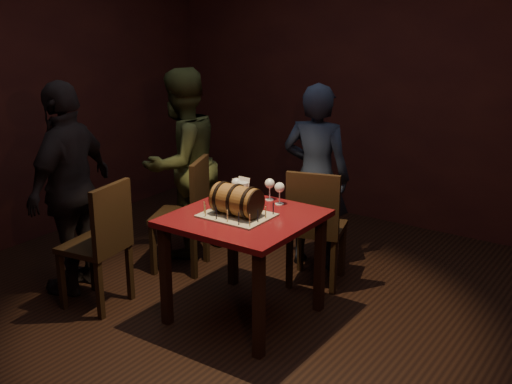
{
  "coord_description": "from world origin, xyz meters",
  "views": [
    {
      "loc": [
        2.32,
        -3.19,
        2.18
      ],
      "look_at": [
        0.09,
        0.05,
        0.95
      ],
      "focal_mm": 45.0,
      "sensor_mm": 36.0,
      "label": 1
    }
  ],
  "objects_px": {
    "person_left_rear": "(182,164)",
    "person_left_front": "(71,188)",
    "barrel_cake": "(237,200)",
    "pint_of_ale": "(243,193)",
    "chair_left_rear": "(188,209)",
    "pub_table": "(244,231)",
    "wine_glass_mid": "(270,184)",
    "chair_left_front": "(102,239)",
    "chair_back": "(315,222)",
    "wine_glass_left": "(236,184)",
    "wine_glass_right": "(280,188)",
    "person_back": "(316,177)"
  },
  "relations": [
    {
      "from": "pub_table",
      "to": "person_left_rear",
      "type": "relative_size",
      "value": 0.56
    },
    {
      "from": "person_left_front",
      "to": "wine_glass_right",
      "type": "bearing_deg",
      "value": 100.2
    },
    {
      "from": "pub_table",
      "to": "barrel_cake",
      "type": "relative_size",
      "value": 2.42
    },
    {
      "from": "person_back",
      "to": "pint_of_ale",
      "type": "bearing_deg",
      "value": 71.56
    },
    {
      "from": "person_back",
      "to": "person_left_rear",
      "type": "relative_size",
      "value": 0.95
    },
    {
      "from": "chair_left_front",
      "to": "person_back",
      "type": "distance_m",
      "value": 1.76
    },
    {
      "from": "wine_glass_mid",
      "to": "person_left_front",
      "type": "bearing_deg",
      "value": -150.83
    },
    {
      "from": "wine_glass_mid",
      "to": "chair_back",
      "type": "xyz_separation_m",
      "value": [
        0.2,
        0.33,
        -0.34
      ]
    },
    {
      "from": "wine_glass_right",
      "to": "chair_left_rear",
      "type": "distance_m",
      "value": 0.97
    },
    {
      "from": "wine_glass_left",
      "to": "person_left_front",
      "type": "distance_m",
      "value": 1.24
    },
    {
      "from": "person_back",
      "to": "chair_back",
      "type": "bearing_deg",
      "value": 108.11
    },
    {
      "from": "chair_back",
      "to": "wine_glass_right",
      "type": "bearing_deg",
      "value": -103.46
    },
    {
      "from": "pint_of_ale",
      "to": "person_back",
      "type": "height_order",
      "value": "person_back"
    },
    {
      "from": "pint_of_ale",
      "to": "person_left_rear",
      "type": "height_order",
      "value": "person_left_rear"
    },
    {
      "from": "person_back",
      "to": "person_left_rear",
      "type": "height_order",
      "value": "person_left_rear"
    },
    {
      "from": "chair_left_front",
      "to": "person_left_front",
      "type": "distance_m",
      "value": 0.5
    },
    {
      "from": "barrel_cake",
      "to": "pint_of_ale",
      "type": "relative_size",
      "value": 2.48
    },
    {
      "from": "chair_back",
      "to": "barrel_cake",
      "type": "bearing_deg",
      "value": -104.17
    },
    {
      "from": "pint_of_ale",
      "to": "wine_glass_left",
      "type": "bearing_deg",
      "value": 160.01
    },
    {
      "from": "barrel_cake",
      "to": "wine_glass_left",
      "type": "bearing_deg",
      "value": 126.37
    },
    {
      "from": "pint_of_ale",
      "to": "chair_left_front",
      "type": "height_order",
      "value": "chair_left_front"
    },
    {
      "from": "wine_glass_left",
      "to": "chair_left_rear",
      "type": "bearing_deg",
      "value": 165.3
    },
    {
      "from": "barrel_cake",
      "to": "person_back",
      "type": "xyz_separation_m",
      "value": [
        -0.02,
        1.11,
        -0.11
      ]
    },
    {
      "from": "pub_table",
      "to": "barrel_cake",
      "type": "xyz_separation_m",
      "value": [
        -0.03,
        -0.04,
        0.22
      ]
    },
    {
      "from": "wine_glass_right",
      "to": "chair_left_rear",
      "type": "height_order",
      "value": "chair_left_rear"
    },
    {
      "from": "wine_glass_left",
      "to": "wine_glass_mid",
      "type": "xyz_separation_m",
      "value": [
        0.2,
        0.12,
        -0.0
      ]
    },
    {
      "from": "pub_table",
      "to": "wine_glass_left",
      "type": "height_order",
      "value": "wine_glass_left"
    },
    {
      "from": "barrel_cake",
      "to": "wine_glass_mid",
      "type": "bearing_deg",
      "value": 91.45
    },
    {
      "from": "pub_table",
      "to": "chair_left_front",
      "type": "xyz_separation_m",
      "value": [
        -0.91,
        -0.44,
        -0.12
      ]
    },
    {
      "from": "wine_glass_right",
      "to": "person_left_front",
      "type": "height_order",
      "value": "person_left_front"
    },
    {
      "from": "pint_of_ale",
      "to": "chair_left_rear",
      "type": "relative_size",
      "value": 0.16
    },
    {
      "from": "wine_glass_mid",
      "to": "person_left_front",
      "type": "distance_m",
      "value": 1.47
    },
    {
      "from": "wine_glass_right",
      "to": "pint_of_ale",
      "type": "xyz_separation_m",
      "value": [
        -0.23,
        -0.11,
        -0.05
      ]
    },
    {
      "from": "chair_back",
      "to": "chair_left_rear",
      "type": "bearing_deg",
      "value": -163.51
    },
    {
      "from": "person_left_rear",
      "to": "person_left_front",
      "type": "bearing_deg",
      "value": -6.92
    },
    {
      "from": "chair_left_rear",
      "to": "person_back",
      "type": "xyz_separation_m",
      "value": [
        0.78,
        0.67,
        0.23
      ]
    },
    {
      "from": "wine_glass_right",
      "to": "chair_left_front",
      "type": "xyz_separation_m",
      "value": [
        -0.98,
        -0.77,
        -0.35
      ]
    },
    {
      "from": "person_left_rear",
      "to": "person_left_front",
      "type": "xyz_separation_m",
      "value": [
        -0.21,
        -1.0,
        -0.0
      ]
    },
    {
      "from": "wine_glass_right",
      "to": "person_left_rear",
      "type": "bearing_deg",
      "value": 164.62
    },
    {
      "from": "barrel_cake",
      "to": "chair_left_rear",
      "type": "bearing_deg",
      "value": 151.08
    },
    {
      "from": "pub_table",
      "to": "chair_left_rear",
      "type": "relative_size",
      "value": 0.97
    },
    {
      "from": "pint_of_ale",
      "to": "chair_left_front",
      "type": "distance_m",
      "value": 1.04
    },
    {
      "from": "wine_glass_mid",
      "to": "chair_back",
      "type": "height_order",
      "value": "chair_back"
    },
    {
      "from": "person_back",
      "to": "chair_left_front",
      "type": "bearing_deg",
      "value": 49.11
    },
    {
      "from": "chair_left_rear",
      "to": "person_back",
      "type": "height_order",
      "value": "person_back"
    },
    {
      "from": "wine_glass_mid",
      "to": "wine_glass_right",
      "type": "height_order",
      "value": "same"
    },
    {
      "from": "wine_glass_right",
      "to": "chair_left_rear",
      "type": "xyz_separation_m",
      "value": [
        -0.91,
        0.07,
        -0.35
      ]
    },
    {
      "from": "wine_glass_left",
      "to": "person_left_rear",
      "type": "height_order",
      "value": "person_left_rear"
    },
    {
      "from": "barrel_cake",
      "to": "chair_left_rear",
      "type": "height_order",
      "value": "barrel_cake"
    },
    {
      "from": "barrel_cake",
      "to": "pub_table",
      "type": "bearing_deg",
      "value": 55.21
    }
  ]
}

